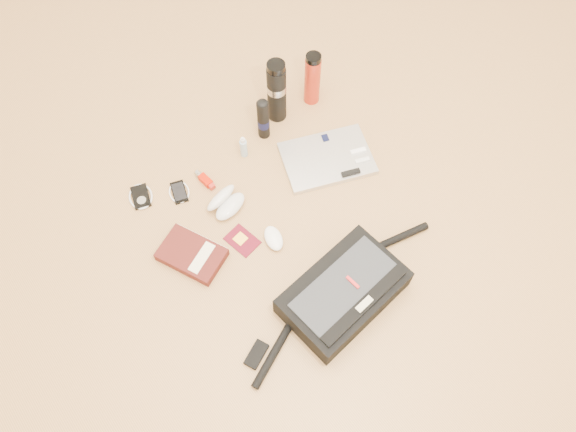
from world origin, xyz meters
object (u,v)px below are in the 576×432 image
(laptop, at_px, (328,158))
(book, at_px, (192,254))
(thermos_red, at_px, (312,79))
(thermos_black, at_px, (277,91))
(messenger_bag, at_px, (343,293))

(laptop, height_order, book, book)
(book, height_order, thermos_red, thermos_red)
(laptop, distance_m, thermos_red, 0.34)
(thermos_black, bearing_deg, messenger_bag, -111.60)
(messenger_bag, xyz_separation_m, thermos_red, (0.48, 0.77, 0.07))
(book, distance_m, thermos_black, 0.73)
(laptop, relative_size, book, 1.54)
(laptop, xyz_separation_m, thermos_red, (0.15, 0.29, 0.11))
(messenger_bag, height_order, thermos_red, thermos_red)
(laptop, relative_size, thermos_black, 1.38)
(messenger_bag, distance_m, thermos_red, 0.91)
(laptop, bearing_deg, thermos_red, 84.05)
(messenger_bag, distance_m, thermos_black, 0.86)
(book, bearing_deg, messenger_bag, -78.93)
(laptop, bearing_deg, book, -156.51)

